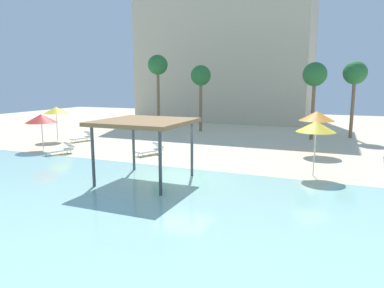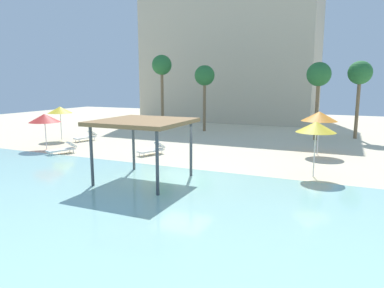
% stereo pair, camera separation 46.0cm
% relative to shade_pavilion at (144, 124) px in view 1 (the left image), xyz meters
% --- Properties ---
extents(ground_plane, '(80.00, 80.00, 0.00)m').
position_rel_shade_pavilion_xyz_m(ground_plane, '(1.30, 1.49, -2.72)').
color(ground_plane, beige).
extents(lagoon_water, '(44.00, 13.50, 0.04)m').
position_rel_shade_pavilion_xyz_m(lagoon_water, '(1.30, -3.76, -2.70)').
color(lagoon_water, '#99D1C6').
rests_on(lagoon_water, ground).
extents(shade_pavilion, '(4.03, 4.03, 2.91)m').
position_rel_shade_pavilion_xyz_m(shade_pavilion, '(0.00, 0.00, 0.00)').
color(shade_pavilion, '#42474C').
rests_on(shade_pavilion, ground).
extents(beach_umbrella_orange_0, '(2.25, 2.25, 2.80)m').
position_rel_shade_pavilion_xyz_m(beach_umbrella_orange_0, '(6.92, 9.97, -0.24)').
color(beach_umbrella_orange_0, silver).
rests_on(beach_umbrella_orange_0, ground).
extents(beach_umbrella_red_1, '(2.12, 2.12, 2.49)m').
position_rel_shade_pavilion_xyz_m(beach_umbrella_red_1, '(-10.58, 4.21, -0.53)').
color(beach_umbrella_red_1, silver).
rests_on(beach_umbrella_red_1, ground).
extents(beach_umbrella_yellow_2, '(1.91, 1.91, 2.74)m').
position_rel_shade_pavilion_xyz_m(beach_umbrella_yellow_2, '(7.20, 4.15, -0.25)').
color(beach_umbrella_yellow_2, silver).
rests_on(beach_umbrella_yellow_2, ground).
extents(beach_umbrella_yellow_3, '(1.91, 1.91, 2.72)m').
position_rel_shade_pavilion_xyz_m(beach_umbrella_yellow_3, '(-12.64, 7.78, -0.28)').
color(beach_umbrella_yellow_3, silver).
rests_on(beach_umbrella_yellow_3, ground).
extents(lounge_chair_0, '(1.00, 1.98, 0.74)m').
position_rel_shade_pavilion_xyz_m(lounge_chair_0, '(-10.55, 8.34, -2.39)').
color(lounge_chair_0, white).
rests_on(lounge_chair_0, ground).
extents(lounge_chair_3, '(1.28, 1.98, 0.74)m').
position_rel_shade_pavilion_xyz_m(lounge_chair_3, '(-2.86, 5.70, -2.39)').
color(lounge_chair_3, white).
rests_on(lounge_chair_3, ground).
extents(lounge_chair_4, '(1.20, 1.99, 0.74)m').
position_rel_shade_pavilion_xyz_m(lounge_chair_4, '(-8.36, 3.53, -2.39)').
color(lounge_chair_4, white).
rests_on(lounge_chair_4, ground).
extents(palm_tree_0, '(1.90, 1.90, 6.24)m').
position_rel_shade_pavilion_xyz_m(palm_tree_0, '(-4.05, 17.54, 2.42)').
color(palm_tree_0, brown).
rests_on(palm_tree_0, ground).
extents(palm_tree_1, '(1.90, 1.90, 6.37)m').
position_rel_shade_pavilion_xyz_m(palm_tree_1, '(9.24, 18.37, 2.54)').
color(palm_tree_1, brown).
rests_on(palm_tree_1, ground).
extents(palm_tree_2, '(1.90, 1.90, 6.22)m').
position_rel_shade_pavilion_xyz_m(palm_tree_2, '(6.24, 16.24, 2.40)').
color(palm_tree_2, brown).
rests_on(palm_tree_2, ground).
extents(palm_tree_3, '(1.90, 1.90, 7.26)m').
position_rel_shade_pavilion_xyz_m(palm_tree_3, '(-8.15, 16.66, 3.37)').
color(palm_tree_3, brown).
rests_on(palm_tree_3, ground).
extents(hotel_block_0, '(20.59, 11.61, 18.81)m').
position_rel_shade_pavilion_xyz_m(hotel_block_0, '(-5.27, 30.07, 6.68)').
color(hotel_block_0, beige).
rests_on(hotel_block_0, ground).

